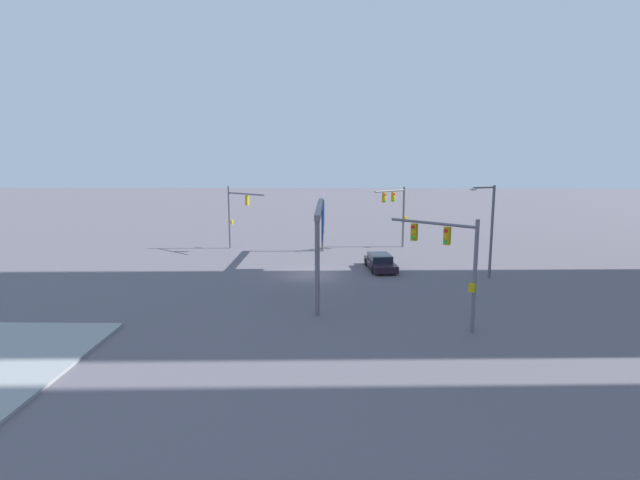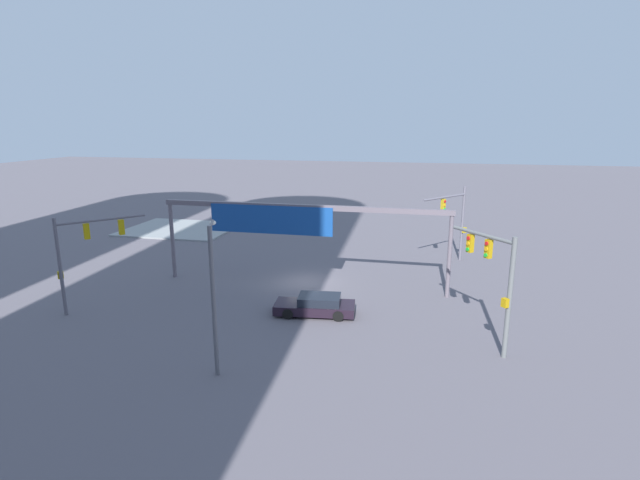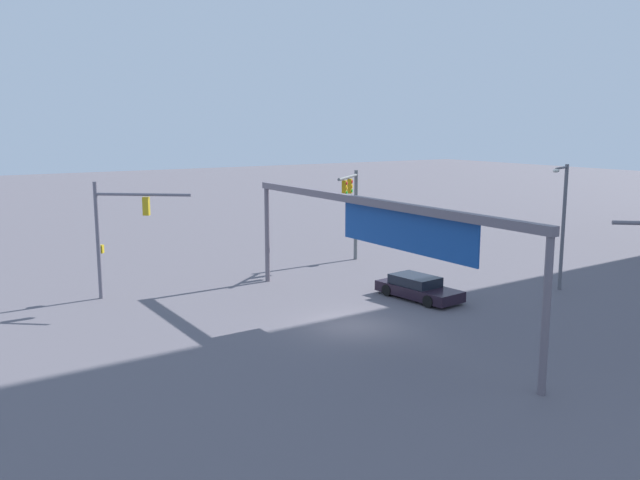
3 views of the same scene
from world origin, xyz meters
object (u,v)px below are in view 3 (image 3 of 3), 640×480
traffic_signal_near_corner (117,225)px  traffic_signal_cross_street (352,202)px  sedan_car_approaching (418,288)px  streetlamp_curved_arm (562,218)px

traffic_signal_near_corner → traffic_signal_cross_street: traffic_signal_near_corner is taller
traffic_signal_near_corner → sedan_car_approaching: 16.20m
traffic_signal_cross_street → streetlamp_curved_arm: bearing=73.0°
traffic_signal_cross_street → sedan_car_approaching: 10.67m
streetlamp_curved_arm → traffic_signal_near_corner: bearing=-49.0°
traffic_signal_cross_street → sedan_car_approaching: bearing=35.8°
sedan_car_approaching → traffic_signal_cross_street: bearing=158.7°
streetlamp_curved_arm → sedan_car_approaching: bearing=-41.2°
traffic_signal_cross_street → sedan_car_approaching: (9.73, -2.62, -3.52)m
traffic_signal_cross_street → streetlamp_curved_arm: streetlamp_curved_arm is taller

